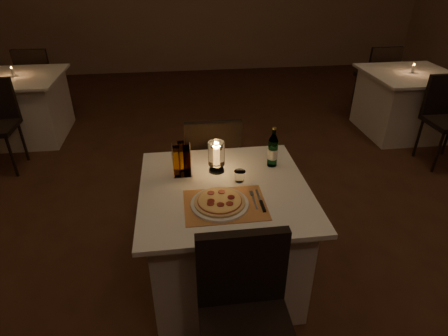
{
  "coord_description": "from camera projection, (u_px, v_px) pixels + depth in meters",
  "views": [
    {
      "loc": [
        -0.53,
        -2.09,
        1.95
      ],
      "look_at": [
        -0.28,
        -0.22,
        0.86
      ],
      "focal_mm": 30.0,
      "sensor_mm": 36.0,
      "label": 1
    }
  ],
  "objects": [
    {
      "name": "floor",
      "position": [
        257.0,
        251.0,
        2.83
      ],
      "size": [
        8.0,
        10.0,
        0.02
      ],
      "primitive_type": "cube",
      "color": "#482617",
      "rests_on": "ground"
    },
    {
      "name": "neighbor_chair_ra",
      "position": [
        447.0,
        111.0,
        3.79
      ],
      "size": [
        0.42,
        0.42,
        0.9
      ],
      "color": "black",
      "rests_on": "ground"
    },
    {
      "name": "neighbor_candle_left",
      "position": [
        12.0,
        72.0,
        4.17
      ],
      "size": [
        0.03,
        0.03,
        0.11
      ],
      "color": "white",
      "rests_on": "neighbor_table_left"
    },
    {
      "name": "pizza",
      "position": [
        220.0,
        201.0,
        2.05
      ],
      "size": [
        0.28,
        0.28,
        0.02
      ],
      "color": "#D8B77F",
      "rests_on": "plate"
    },
    {
      "name": "neighbor_table_right",
      "position": [
        405.0,
        103.0,
        4.49
      ],
      "size": [
        1.0,
        1.0,
        0.74
      ],
      "color": "silver",
      "rests_on": "ground"
    },
    {
      "name": "cruet_caddy",
      "position": [
        182.0,
        161.0,
        2.3
      ],
      "size": [
        0.12,
        0.12,
        0.21
      ],
      "color": "white",
      "rests_on": "main_table"
    },
    {
      "name": "water_bottle",
      "position": [
        273.0,
        151.0,
        2.39
      ],
      "size": [
        0.06,
        0.06,
        0.27
      ],
      "color": "#56A065",
      "rests_on": "main_table"
    },
    {
      "name": "neighbor_chair_rb",
      "position": [
        379.0,
        72.0,
        5.02
      ],
      "size": [
        0.42,
        0.42,
        0.9
      ],
      "color": "black",
      "rests_on": "ground"
    },
    {
      "name": "knife",
      "position": [
        262.0,
        204.0,
        2.06
      ],
      "size": [
        0.02,
        0.22,
        0.01
      ],
      "color": "black",
      "rests_on": "placemat"
    },
    {
      "name": "chair_near",
      "position": [
        245.0,
        307.0,
        1.7
      ],
      "size": [
        0.42,
        0.42,
        0.9
      ],
      "color": "black",
      "rests_on": "ground"
    },
    {
      "name": "neighbor_candle_right",
      "position": [
        413.0,
        69.0,
        4.29
      ],
      "size": [
        0.03,
        0.03,
        0.11
      ],
      "color": "white",
      "rests_on": "neighbor_table_right"
    },
    {
      "name": "fork",
      "position": [
        253.0,
        198.0,
        2.11
      ],
      "size": [
        0.02,
        0.18,
        0.0
      ],
      "color": "silver",
      "rests_on": "placemat"
    },
    {
      "name": "main_table",
      "position": [
        224.0,
        235.0,
        2.4
      ],
      "size": [
        1.0,
        1.0,
        0.74
      ],
      "color": "silver",
      "rests_on": "ground"
    },
    {
      "name": "plate",
      "position": [
        220.0,
        204.0,
        2.05
      ],
      "size": [
        0.32,
        0.32,
        0.01
      ],
      "primitive_type": "cylinder",
      "color": "white",
      "rests_on": "placemat"
    },
    {
      "name": "neighbor_table_left",
      "position": [
        22.0,
        107.0,
        4.38
      ],
      "size": [
        1.0,
        1.0,
        0.74
      ],
      "color": "silver",
      "rests_on": "ground"
    },
    {
      "name": "placemat",
      "position": [
        225.0,
        205.0,
        2.06
      ],
      "size": [
        0.45,
        0.34,
        0.0
      ],
      "primitive_type": "cube",
      "color": "#C78045",
      "rests_on": "main_table"
    },
    {
      "name": "chair_far",
      "position": [
        213.0,
        158.0,
        2.93
      ],
      "size": [
        0.42,
        0.42,
        0.9
      ],
      "color": "black",
      "rests_on": "ground"
    },
    {
      "name": "neighbor_chair_lb",
      "position": [
        37.0,
        75.0,
        4.91
      ],
      "size": [
        0.42,
        0.42,
        0.9
      ],
      "color": "black",
      "rests_on": "ground"
    },
    {
      "name": "tumbler",
      "position": [
        240.0,
        176.0,
        2.26
      ],
      "size": [
        0.07,
        0.07,
        0.07
      ],
      "primitive_type": null,
      "color": "white",
      "rests_on": "main_table"
    },
    {
      "name": "hurricane_candle",
      "position": [
        216.0,
        154.0,
        2.33
      ],
      "size": [
        0.1,
        0.1,
        0.2
      ],
      "color": "white",
      "rests_on": "main_table"
    }
  ]
}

